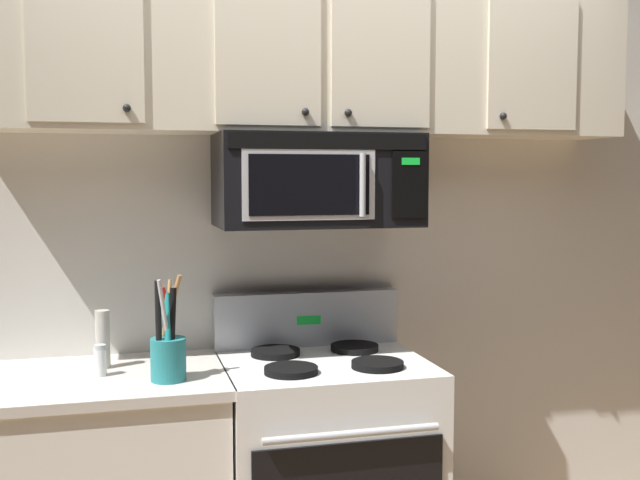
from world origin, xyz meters
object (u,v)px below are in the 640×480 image
object	(u,v)px
over_range_microwave	(317,180)
utensil_crock_teal	(168,351)
pepper_mill	(103,339)
stove_range	(324,473)
salt_shaker	(100,361)

from	to	relation	value
over_range_microwave	utensil_crock_teal	size ratio (longest dim) A/B	2.12
utensil_crock_teal	pepper_mill	bearing A→B (deg)	133.19
stove_range	salt_shaker	world-z (taller)	stove_range
pepper_mill	over_range_microwave	bearing A→B (deg)	1.08
stove_range	utensil_crock_teal	world-z (taller)	utensil_crock_teal
utensil_crock_teal	over_range_microwave	bearing A→B (deg)	22.96
salt_shaker	utensil_crock_teal	bearing A→B (deg)	-28.11
stove_range	utensil_crock_teal	xyz separation A→B (m)	(-0.58, -0.13, 0.53)
salt_shaker	pepper_mill	xyz separation A→B (m)	(0.01, 0.11, 0.05)
stove_range	over_range_microwave	distance (m)	1.11
stove_range	over_range_microwave	bearing A→B (deg)	90.14
over_range_microwave	salt_shaker	size ratio (longest dim) A/B	6.91
stove_range	salt_shaker	xyz separation A→B (m)	(-0.81, -0.01, 0.49)
pepper_mill	utensil_crock_teal	bearing A→B (deg)	-46.81
over_range_microwave	salt_shaker	world-z (taller)	over_range_microwave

